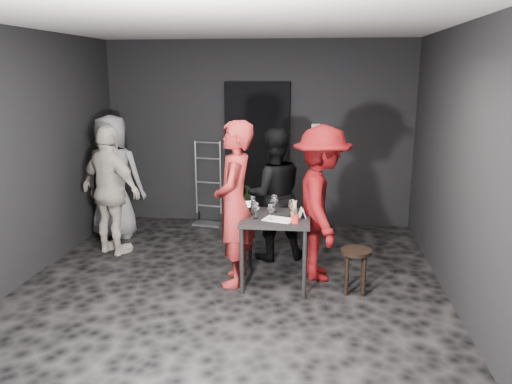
# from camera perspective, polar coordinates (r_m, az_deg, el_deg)

# --- Properties ---
(floor) EXTENTS (4.50, 5.00, 0.02)m
(floor) POSITION_cam_1_polar(r_m,az_deg,el_deg) (5.37, -3.10, -11.08)
(floor) COLOR black
(floor) RESTS_ON ground
(ceiling) EXTENTS (4.50, 5.00, 0.02)m
(ceiling) POSITION_cam_1_polar(r_m,az_deg,el_deg) (4.91, -3.53, 18.94)
(ceiling) COLOR silver
(ceiling) RESTS_ON ground
(wall_back) EXTENTS (4.50, 0.04, 2.70)m
(wall_back) POSITION_cam_1_polar(r_m,az_deg,el_deg) (7.41, 0.19, 6.67)
(wall_back) COLOR black
(wall_back) RESTS_ON ground
(wall_front) EXTENTS (4.50, 0.04, 2.70)m
(wall_front) POSITION_cam_1_polar(r_m,az_deg,el_deg) (2.62, -13.21, -6.58)
(wall_front) COLOR black
(wall_front) RESTS_ON ground
(wall_left) EXTENTS (0.04, 5.00, 2.70)m
(wall_left) POSITION_cam_1_polar(r_m,az_deg,el_deg) (5.81, -25.75, 3.41)
(wall_left) COLOR black
(wall_left) RESTS_ON ground
(wall_right) EXTENTS (0.04, 5.00, 2.70)m
(wall_right) POSITION_cam_1_polar(r_m,az_deg,el_deg) (5.07, 22.60, 2.43)
(wall_right) COLOR black
(wall_right) RESTS_ON ground
(doorway) EXTENTS (0.95, 0.10, 2.10)m
(doorway) POSITION_cam_1_polar(r_m,az_deg,el_deg) (7.39, 0.13, 4.31)
(doorway) COLOR black
(doorway) RESTS_ON ground
(wallbox_upper) EXTENTS (0.12, 0.06, 0.12)m
(wallbox_upper) POSITION_cam_1_polar(r_m,az_deg,el_deg) (7.30, 6.84, 7.26)
(wallbox_upper) COLOR #B7B7B2
(wallbox_upper) RESTS_ON wall_back
(wallbox_lower) EXTENTS (0.10, 0.06, 0.14)m
(wallbox_lower) POSITION_cam_1_polar(r_m,az_deg,el_deg) (7.30, 8.41, 6.82)
(wallbox_lower) COLOR #B7B7B2
(wallbox_lower) RESTS_ON wall_back
(hand_truck) EXTENTS (0.42, 0.35, 1.25)m
(hand_truck) POSITION_cam_1_polar(r_m,az_deg,el_deg) (7.57, -5.46, -1.93)
(hand_truck) COLOR #B2B2B7
(hand_truck) RESTS_ON floor
(tasting_table) EXTENTS (0.72, 0.72, 0.75)m
(tasting_table) POSITION_cam_1_polar(r_m,az_deg,el_deg) (5.31, 2.28, -3.82)
(tasting_table) COLOR black
(tasting_table) RESTS_ON floor
(stool) EXTENTS (0.32, 0.32, 0.47)m
(stool) POSITION_cam_1_polar(r_m,az_deg,el_deg) (5.27, 11.32, -7.53)
(stool) COLOR black
(stool) RESTS_ON floor
(server_red) EXTENTS (0.51, 0.77, 2.07)m
(server_red) POSITION_cam_1_polar(r_m,az_deg,el_deg) (5.23, -2.51, 0.24)
(server_red) COLOR maroon
(server_red) RESTS_ON floor
(woman_black) EXTENTS (0.92, 0.68, 1.70)m
(woman_black) POSITION_cam_1_polar(r_m,az_deg,el_deg) (5.99, 1.95, 0.16)
(woman_black) COLOR black
(woman_black) RESTS_ON floor
(man_maroon) EXTENTS (0.70, 1.30, 1.92)m
(man_maroon) POSITION_cam_1_polar(r_m,az_deg,el_deg) (5.43, 7.51, -0.16)
(man_maroon) COLOR #5C080A
(man_maroon) RESTS_ON floor
(bystander_cream) EXTENTS (1.13, 0.88, 1.74)m
(bystander_cream) POSITION_cam_1_polar(r_m,az_deg,el_deg) (6.40, -16.28, 0.66)
(bystander_cream) COLOR beige
(bystander_cream) RESTS_ON floor
(bystander_grey) EXTENTS (0.95, 0.55, 1.90)m
(bystander_grey) POSITION_cam_1_polar(r_m,az_deg,el_deg) (7.05, -16.04, 2.49)
(bystander_grey) COLOR slate
(bystander_grey) RESTS_ON floor
(tasting_mat) EXTENTS (0.35, 0.29, 0.00)m
(tasting_mat) POSITION_cam_1_polar(r_m,az_deg,el_deg) (5.17, 2.58, -3.16)
(tasting_mat) COLOR white
(tasting_mat) RESTS_ON tasting_table
(wine_glass_a) EXTENTS (0.08, 0.08, 0.19)m
(wine_glass_a) POSITION_cam_1_polar(r_m,az_deg,el_deg) (5.18, -0.04, -2.05)
(wine_glass_a) COLOR white
(wine_glass_a) RESTS_ON tasting_table
(wine_glass_b) EXTENTS (0.09, 0.09, 0.22)m
(wine_glass_b) POSITION_cam_1_polar(r_m,az_deg,el_deg) (5.33, -0.44, -1.43)
(wine_glass_b) COLOR white
(wine_glass_b) RESTS_ON tasting_table
(wine_glass_c) EXTENTS (0.10, 0.10, 0.21)m
(wine_glass_c) POSITION_cam_1_polar(r_m,az_deg,el_deg) (5.42, 2.08, -1.24)
(wine_glass_c) COLOR white
(wine_glass_c) RESTS_ON tasting_table
(wine_glass_d) EXTENTS (0.09, 0.09, 0.18)m
(wine_glass_d) POSITION_cam_1_polar(r_m,az_deg,el_deg) (5.14, 1.70, -2.24)
(wine_glass_d) COLOR white
(wine_glass_d) RESTS_ON tasting_table
(wine_glass_e) EXTENTS (0.08, 0.08, 0.18)m
(wine_glass_e) POSITION_cam_1_polar(r_m,az_deg,el_deg) (5.02, 4.30, -2.62)
(wine_glass_e) COLOR white
(wine_glass_e) RESTS_ON tasting_table
(wine_glass_f) EXTENTS (0.10, 0.10, 0.20)m
(wine_glass_f) POSITION_cam_1_polar(r_m,az_deg,el_deg) (5.25, 4.10, -1.80)
(wine_glass_f) COLOR white
(wine_glass_f) RESTS_ON tasting_table
(wine_bottle) EXTENTS (0.08, 0.08, 0.33)m
(wine_bottle) POSITION_cam_1_polar(r_m,az_deg,el_deg) (5.30, -1.02, -1.33)
(wine_bottle) COLOR black
(wine_bottle) RESTS_ON tasting_table
(breadstick_cup) EXTENTS (0.08, 0.08, 0.25)m
(breadstick_cup) POSITION_cam_1_polar(r_m,az_deg,el_deg) (5.04, 4.46, -2.33)
(breadstick_cup) COLOR red
(breadstick_cup) RESTS_ON tasting_table
(reserved_card) EXTENTS (0.11, 0.15, 0.10)m
(reserved_card) POSITION_cam_1_polar(r_m,az_deg,el_deg) (5.25, 5.12, -2.37)
(reserved_card) COLOR white
(reserved_card) RESTS_ON tasting_table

